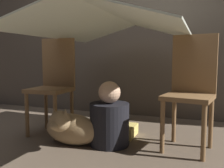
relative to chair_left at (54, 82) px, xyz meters
The scene contains 8 objects.
ground_plane 0.87m from the chair_left, 26.14° to the right, with size 8.80×8.80×0.00m, color brown.
wall_back 1.41m from the chair_left, 57.68° to the left, with size 7.00×0.05×2.50m.
chair_left is the anchor object (origin of this frame).
chair_right 1.29m from the chair_left, ahead, with size 0.42×0.42×0.93m.
sheet_canopy 0.83m from the chair_left, ahead, with size 1.28×1.57×0.19m.
person_front 0.73m from the chair_left, 14.16° to the right, with size 0.33×0.33×0.55m.
dog 0.58m from the chair_left, 41.20° to the right, with size 0.49×0.40×0.35m.
floor_cushion 0.78m from the chair_left, 10.60° to the left, with size 0.34×0.27×0.10m.
Camera 1 is at (0.74, -1.78, 0.74)m, focal length 40.00 mm.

